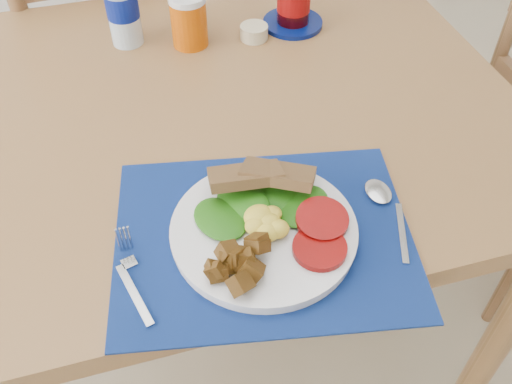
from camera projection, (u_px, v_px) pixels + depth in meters
table at (141, 152)px, 1.07m from camera, size 1.40×0.90×0.75m
chair_far at (110, 17)px, 1.50m from camera, size 0.49×0.47×1.25m
placemat at (264, 236)px, 0.82m from camera, size 0.48×0.40×0.00m
breakfast_plate at (261, 230)px, 0.80m from camera, size 0.26×0.26×0.06m
fork at (131, 274)px, 0.77m from camera, size 0.04×0.15×0.00m
spoon at (385, 205)px, 0.86m from camera, size 0.05×0.16×0.00m
juice_glass at (189, 22)px, 1.14m from camera, size 0.07×0.07×0.10m
ramekin at (254, 32)px, 1.18m from camera, size 0.06×0.06×0.03m
jam_on_saucer at (294, 3)px, 1.19m from camera, size 0.13×0.13×0.12m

